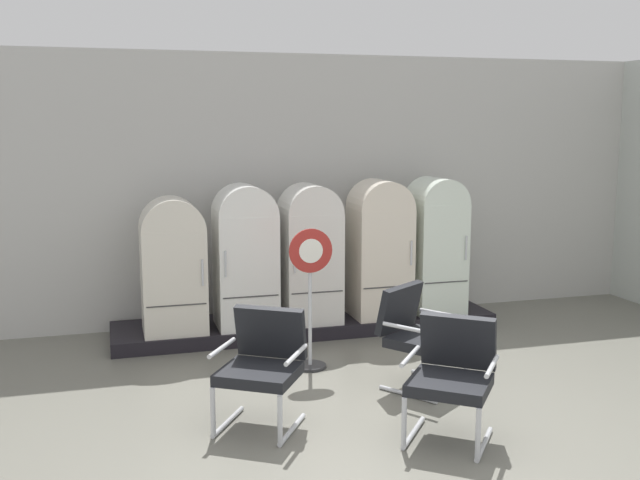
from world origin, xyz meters
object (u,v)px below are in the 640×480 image
at_px(armchair_left, 263,361).
at_px(armchair_right, 416,331).
at_px(refrigerator_2, 310,249).
at_px(sign_stand, 310,303).
at_px(refrigerator_1, 245,252).
at_px(refrigerator_0, 173,262).
at_px(armchair_center, 452,371).
at_px(refrigerator_4, 436,241).
at_px(refrigerator_3, 380,244).

bearing_deg(armchair_left, armchair_right, 16.62).
height_order(refrigerator_2, sign_stand, refrigerator_2).
height_order(refrigerator_1, armchair_left, refrigerator_1).
height_order(refrigerator_0, armchair_right, refrigerator_0).
bearing_deg(armchair_center, refrigerator_4, 67.53).
height_order(refrigerator_4, armchair_center, refrigerator_4).
relative_size(armchair_right, sign_stand, 0.67).
xyz_separation_m(refrigerator_0, refrigerator_1, (0.79, 0.01, 0.07)).
bearing_deg(refrigerator_4, armchair_left, -137.52).
distance_m(refrigerator_2, armchair_center, 3.06).
height_order(refrigerator_0, armchair_left, refrigerator_0).
bearing_deg(armchair_left, refrigerator_4, 42.48).
relative_size(armchair_left, armchair_center, 1.00).
height_order(refrigerator_0, refrigerator_4, refrigerator_4).
relative_size(refrigerator_0, refrigerator_4, 0.91).
bearing_deg(refrigerator_4, refrigerator_1, -179.87).
height_order(refrigerator_2, refrigerator_4, refrigerator_4).
xyz_separation_m(refrigerator_1, refrigerator_4, (2.30, 0.01, 0.02)).
distance_m(refrigerator_0, sign_stand, 1.69).
height_order(refrigerator_0, armchair_center, refrigerator_0).
bearing_deg(refrigerator_1, refrigerator_2, -0.54).
bearing_deg(refrigerator_2, refrigerator_3, -0.13).
height_order(armchair_left, armchair_center, same).
relative_size(refrigerator_0, refrigerator_1, 0.92).
bearing_deg(armchair_center, armchair_left, 154.49).
distance_m(refrigerator_2, refrigerator_3, 0.84).
xyz_separation_m(refrigerator_4, armchair_right, (-1.07, -1.92, -0.48)).
height_order(armchair_left, sign_stand, sign_stand).
bearing_deg(armchair_center, sign_stand, 108.51).
bearing_deg(refrigerator_0, refrigerator_3, 0.12).
distance_m(refrigerator_1, sign_stand, 1.28).
distance_m(refrigerator_1, refrigerator_3, 1.58).
height_order(refrigerator_3, armchair_center, refrigerator_3).
bearing_deg(armchair_right, refrigerator_0, 136.64).
xyz_separation_m(refrigerator_3, armchair_left, (-1.88, -2.36, -0.48)).
xyz_separation_m(refrigerator_4, sign_stand, (-1.87, -1.17, -0.35)).
bearing_deg(refrigerator_1, sign_stand, -69.87).
bearing_deg(refrigerator_3, armchair_right, -100.54).
xyz_separation_m(refrigerator_2, armchair_left, (-1.04, -2.37, -0.46)).
bearing_deg(refrigerator_3, refrigerator_0, -179.88).
bearing_deg(refrigerator_0, refrigerator_4, 0.35).
relative_size(refrigerator_1, sign_stand, 1.13).
distance_m(refrigerator_1, refrigerator_4, 2.30).
xyz_separation_m(armchair_left, sign_stand, (0.73, 1.21, 0.13)).
distance_m(refrigerator_0, refrigerator_4, 3.09).
xyz_separation_m(refrigerator_2, armchair_center, (0.30, -3.01, -0.46)).
relative_size(refrigerator_2, sign_stand, 1.12).
bearing_deg(refrigerator_1, refrigerator_4, 0.13).
bearing_deg(armchair_right, sign_stand, 136.74).
bearing_deg(armchair_left, refrigerator_2, 66.23).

